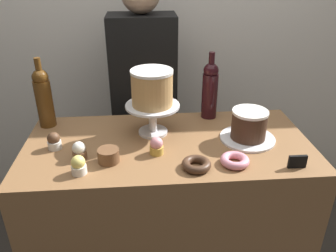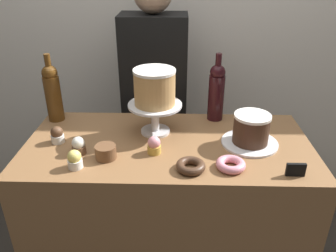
{
  "view_description": "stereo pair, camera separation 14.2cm",
  "coord_description": "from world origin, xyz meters",
  "px_view_note": "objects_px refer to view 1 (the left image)",
  "views": [
    {
      "loc": [
        -0.1,
        -1.26,
        1.68
      ],
      "look_at": [
        0.0,
        0.0,
        1.03
      ],
      "focal_mm": 36.19,
      "sensor_mm": 36.0,
      "label": 1
    },
    {
      "loc": [
        0.04,
        -1.26,
        1.68
      ],
      "look_at": [
        0.0,
        0.0,
        1.03
      ],
      "focal_mm": 36.19,
      "sensor_mm": 36.0,
      "label": 2
    }
  ],
  "objects_px": {
    "cupcake_vanilla": "(79,151)",
    "donut_pink": "(235,160)",
    "white_layer_cake": "(152,88)",
    "wine_bottle_dark_red": "(210,89)",
    "cupcake_chocolate": "(54,141)",
    "donut_chocolate": "(196,164)",
    "cupcake_strawberry": "(156,146)",
    "price_sign_chalkboard": "(297,162)",
    "cookie_stack": "(109,156)",
    "chocolate_round_cake": "(249,124)",
    "cupcake_lemon": "(79,165)",
    "barista_figure": "(145,114)",
    "wine_bottle_amber": "(44,97)",
    "cake_stand_pedestal": "(153,114)"
  },
  "relations": [
    {
      "from": "cupcake_vanilla",
      "to": "donut_pink",
      "type": "bearing_deg",
      "value": -8.4
    },
    {
      "from": "white_layer_cake",
      "to": "wine_bottle_dark_red",
      "type": "relative_size",
      "value": 0.56
    },
    {
      "from": "white_layer_cake",
      "to": "cupcake_chocolate",
      "type": "relative_size",
      "value": 2.43
    },
    {
      "from": "donut_chocolate",
      "to": "donut_pink",
      "type": "bearing_deg",
      "value": 5.48
    },
    {
      "from": "white_layer_cake",
      "to": "cupcake_strawberry",
      "type": "relative_size",
      "value": 2.43
    },
    {
      "from": "wine_bottle_dark_red",
      "to": "price_sign_chalkboard",
      "type": "xyz_separation_m",
      "value": [
        0.25,
        -0.47,
        -0.12
      ]
    },
    {
      "from": "wine_bottle_dark_red",
      "to": "cupcake_vanilla",
      "type": "xyz_separation_m",
      "value": [
        -0.58,
        -0.34,
        -0.11
      ]
    },
    {
      "from": "cupcake_strawberry",
      "to": "donut_chocolate",
      "type": "height_order",
      "value": "cupcake_strawberry"
    },
    {
      "from": "cookie_stack",
      "to": "chocolate_round_cake",
      "type": "bearing_deg",
      "value": 12.55
    },
    {
      "from": "cupcake_lemon",
      "to": "price_sign_chalkboard",
      "type": "height_order",
      "value": "cupcake_lemon"
    },
    {
      "from": "wine_bottle_dark_red",
      "to": "barista_figure",
      "type": "relative_size",
      "value": 0.2
    },
    {
      "from": "cupcake_strawberry",
      "to": "cookie_stack",
      "type": "bearing_deg",
      "value": -166.72
    },
    {
      "from": "wine_bottle_amber",
      "to": "donut_pink",
      "type": "relative_size",
      "value": 2.91
    },
    {
      "from": "donut_chocolate",
      "to": "cookie_stack",
      "type": "bearing_deg",
      "value": 167.87
    },
    {
      "from": "cake_stand_pedestal",
      "to": "white_layer_cake",
      "type": "distance_m",
      "value": 0.12
    },
    {
      "from": "chocolate_round_cake",
      "to": "donut_pink",
      "type": "xyz_separation_m",
      "value": [
        -0.11,
        -0.19,
        -0.06
      ]
    },
    {
      "from": "cupcake_strawberry",
      "to": "donut_chocolate",
      "type": "xyz_separation_m",
      "value": [
        0.14,
        -0.12,
        -0.02
      ]
    },
    {
      "from": "cake_stand_pedestal",
      "to": "donut_chocolate",
      "type": "distance_m",
      "value": 0.34
    },
    {
      "from": "cake_stand_pedestal",
      "to": "cookie_stack",
      "type": "xyz_separation_m",
      "value": [
        -0.18,
        -0.22,
        -0.07
      ]
    },
    {
      "from": "cupcake_chocolate",
      "to": "cupcake_vanilla",
      "type": "xyz_separation_m",
      "value": [
        0.12,
        -0.09,
        0.0
      ]
    },
    {
      "from": "wine_bottle_dark_red",
      "to": "cookie_stack",
      "type": "height_order",
      "value": "wine_bottle_dark_red"
    },
    {
      "from": "wine_bottle_dark_red",
      "to": "barista_figure",
      "type": "height_order",
      "value": "barista_figure"
    },
    {
      "from": "donut_chocolate",
      "to": "barista_figure",
      "type": "bearing_deg",
      "value": 103.8
    },
    {
      "from": "donut_pink",
      "to": "price_sign_chalkboard",
      "type": "xyz_separation_m",
      "value": [
        0.23,
        -0.04,
        0.01
      ]
    },
    {
      "from": "chocolate_round_cake",
      "to": "cupcake_lemon",
      "type": "distance_m",
      "value": 0.72
    },
    {
      "from": "wine_bottle_amber",
      "to": "cupcake_chocolate",
      "type": "bearing_deg",
      "value": -70.77
    },
    {
      "from": "wine_bottle_dark_red",
      "to": "cupcake_lemon",
      "type": "bearing_deg",
      "value": -141.93
    },
    {
      "from": "wine_bottle_amber",
      "to": "donut_chocolate",
      "type": "xyz_separation_m",
      "value": [
        0.64,
        -0.41,
        -0.13
      ]
    },
    {
      "from": "cupcake_vanilla",
      "to": "barista_figure",
      "type": "relative_size",
      "value": 0.05
    },
    {
      "from": "price_sign_chalkboard",
      "to": "barista_figure",
      "type": "height_order",
      "value": "barista_figure"
    },
    {
      "from": "wine_bottle_dark_red",
      "to": "donut_chocolate",
      "type": "xyz_separation_m",
      "value": [
        -0.13,
        -0.45,
        -0.13
      ]
    },
    {
      "from": "cookie_stack",
      "to": "cake_stand_pedestal",
      "type": "bearing_deg",
      "value": 50.95
    },
    {
      "from": "cupcake_lemon",
      "to": "price_sign_chalkboard",
      "type": "relative_size",
      "value": 1.06
    },
    {
      "from": "donut_pink",
      "to": "cupcake_vanilla",
      "type": "bearing_deg",
      "value": 171.6
    },
    {
      "from": "price_sign_chalkboard",
      "to": "cupcake_vanilla",
      "type": "bearing_deg",
      "value": 171.0
    },
    {
      "from": "chocolate_round_cake",
      "to": "barista_figure",
      "type": "bearing_deg",
      "value": 128.99
    },
    {
      "from": "cupcake_strawberry",
      "to": "donut_pink",
      "type": "height_order",
      "value": "cupcake_strawberry"
    },
    {
      "from": "cupcake_vanilla",
      "to": "barista_figure",
      "type": "distance_m",
      "value": 0.71
    },
    {
      "from": "barista_figure",
      "to": "wine_bottle_amber",
      "type": "bearing_deg",
      "value": -143.92
    },
    {
      "from": "wine_bottle_dark_red",
      "to": "cupcake_chocolate",
      "type": "bearing_deg",
      "value": -159.94
    },
    {
      "from": "wine_bottle_amber",
      "to": "cupcake_strawberry",
      "type": "height_order",
      "value": "wine_bottle_amber"
    },
    {
      "from": "cupcake_chocolate",
      "to": "cookie_stack",
      "type": "relative_size",
      "value": 0.88
    },
    {
      "from": "wine_bottle_amber",
      "to": "price_sign_chalkboard",
      "type": "xyz_separation_m",
      "value": [
        1.02,
        -0.44,
        -0.12
      ]
    },
    {
      "from": "cupcake_chocolate",
      "to": "cake_stand_pedestal",
      "type": "bearing_deg",
      "value": 14.12
    },
    {
      "from": "white_layer_cake",
      "to": "price_sign_chalkboard",
      "type": "bearing_deg",
      "value": -31.39
    },
    {
      "from": "white_layer_cake",
      "to": "wine_bottle_amber",
      "type": "relative_size",
      "value": 0.56
    },
    {
      "from": "cupcake_strawberry",
      "to": "barista_figure",
      "type": "height_order",
      "value": "barista_figure"
    },
    {
      "from": "cupcake_lemon",
      "to": "cupcake_vanilla",
      "type": "distance_m",
      "value": 0.1
    },
    {
      "from": "cake_stand_pedestal",
      "to": "chocolate_round_cake",
      "type": "distance_m",
      "value": 0.42
    },
    {
      "from": "cake_stand_pedestal",
      "to": "chocolate_round_cake",
      "type": "bearing_deg",
      "value": -12.82
    }
  ]
}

